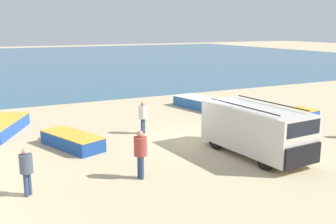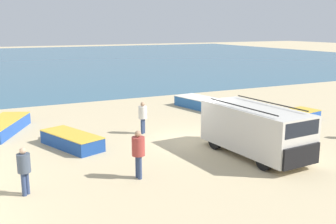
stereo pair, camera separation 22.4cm
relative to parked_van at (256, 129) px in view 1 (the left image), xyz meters
The scene contains 10 objects.
ground_plane 3.48m from the parked_van, 112.67° to the left, with size 200.00×200.00×0.00m, color tan.
sea_water 55.06m from the parked_van, 91.32° to the left, with size 120.00×80.00×0.01m, color #33607A.
parked_van is the anchor object (origin of this frame).
fishing_rowboat_0 9.74m from the parked_van, 70.52° to the left, with size 2.54×5.39×0.68m.
fishing_rowboat_1 8.32m from the parked_van, 144.83° to the left, with size 2.38×4.12×0.64m.
fishing_rowboat_2 12.83m from the parked_van, 136.53° to the left, with size 3.21×5.12×0.66m.
fishing_rowboat_3 6.61m from the parked_van, 36.09° to the left, with size 5.49×2.21×0.56m.
fisherman_1 9.24m from the parked_van, behind, with size 0.42×0.42×1.61m.
fisherman_2 6.07m from the parked_van, 118.59° to the left, with size 0.43×0.43×1.64m.
fisherman_3 5.39m from the parked_van, behind, with size 0.47×0.47×1.78m.
Camera 1 is at (-9.30, -15.65, 5.39)m, focal length 42.00 mm.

